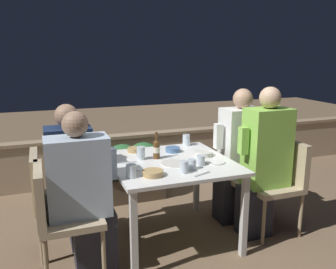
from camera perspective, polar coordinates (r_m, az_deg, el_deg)
The scene contains 28 objects.
ground_plane at distance 3.39m, azimuth 0.47°, elevation -16.30°, with size 16.00×16.00×0.00m, color #7A6047.
parapet_wall at distance 4.75m, azimuth -6.62°, elevation -3.51°, with size 9.00×0.18×0.61m.
dining_table at distance 3.12m, azimuth 0.49°, elevation -5.72°, with size 1.03×1.03×0.74m.
planter_hedge at distance 4.10m, azimuth -7.18°, elevation -5.50°, with size 0.91×0.47×0.65m.
chair_left_near at distance 2.79m, azimuth -17.39°, elevation -11.44°, with size 0.46×0.46×0.87m.
person_blue_shirt at distance 2.77m, azimuth -13.34°, elevation -9.26°, with size 0.51×0.26×1.26m.
chair_left_far at distance 3.15m, azimuth -18.31°, elevation -8.64°, with size 0.46×0.46×0.87m.
person_navy_jumper at distance 3.12m, azimuth -14.76°, elevation -6.59°, with size 0.47×0.26×1.26m.
chair_right_near at distance 3.50m, azimuth 17.52°, elevation -6.39°, with size 0.46×0.46×0.87m.
person_green_blouse at distance 3.33m, azimuth 15.02°, elevation -4.28°, with size 0.48×0.26×1.37m.
chair_right_far at distance 3.71m, azimuth 13.61°, elevation -5.00°, with size 0.46×0.46×0.87m.
person_white_polo at distance 3.57m, azimuth 11.07°, elevation -3.30°, with size 0.47×0.26×1.33m.
beer_bottle at distance 3.14m, azimuth -1.87°, elevation -2.27°, with size 0.06×0.06×0.24m.
plate_0 at distance 3.02m, azimuth 0.83°, elevation -4.66°, with size 0.21×0.21×0.01m.
plate_1 at distance 3.08m, azimuth 7.47°, elevation -4.36°, with size 0.18×0.18×0.01m.
plate_2 at distance 2.92m, azimuth -3.53°, elevation -5.28°, with size 0.20×0.20×0.01m.
bowl_0 at distance 3.25m, azimuth 5.75°, elevation -3.03°, with size 0.16×0.16×0.04m.
bowl_1 at distance 3.37m, azimuth 0.78°, elevation -2.37°, with size 0.14×0.14×0.05m.
bowl_2 at distance 2.73m, azimuth -2.43°, elevation -6.13°, with size 0.16×0.16×0.04m.
bowl_3 at distance 3.38m, azimuth -5.40°, elevation -2.40°, with size 0.13×0.13×0.04m.
glass_cup_0 at distance 2.99m, azimuth 5.27°, elevation -4.15°, with size 0.07×0.07×0.08m.
glass_cup_1 at distance 2.88m, azimuth 3.84°, elevation -4.80°, with size 0.07×0.07×0.08m.
glass_cup_2 at distance 3.59m, azimuth 2.96°, elevation -0.90°, with size 0.08×0.08×0.11m.
glass_cup_3 at distance 2.79m, azimuth 2.61°, elevation -5.21°, with size 0.07×0.07×0.10m.
glass_cup_4 at distance 2.70m, azimuth -5.92°, elevation -5.85°, with size 0.08×0.08×0.10m.
glass_cup_5 at distance 3.13m, azimuth -4.37°, elevation -3.00°, with size 0.07×0.07×0.12m.
fork_0 at distance 3.06m, azimuth -6.61°, elevation -4.50°, with size 0.17×0.04×0.01m.
fork_1 at distance 2.78m, azimuth 5.49°, elevation -6.31°, with size 0.17×0.08×0.01m.
Camera 1 is at (-1.04, -2.76, 1.67)m, focal length 38.00 mm.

